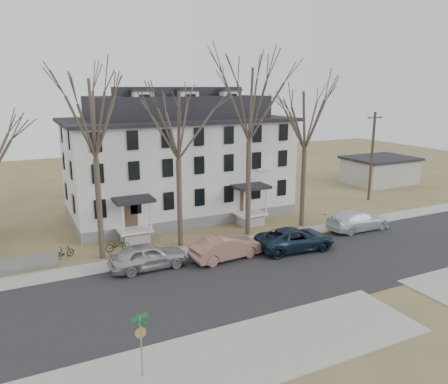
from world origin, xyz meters
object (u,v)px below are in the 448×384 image
car_tan (226,248)px  bicycle_left (118,246)px  boarding_house (179,159)px  tree_far_left (93,113)px  tree_center (249,99)px  car_navy (295,239)px  tree_mid_left (178,121)px  car_white (358,221)px  bicycle_right (65,253)px  car_silver (148,257)px  utility_pole_far (372,155)px  street_sign (141,337)px  tree_mid_right (306,117)px

car_tan → bicycle_left: 8.26m
boarding_house → tree_far_left: 13.12m
tree_center → car_navy: bearing=-73.6°
tree_mid_left → tree_center: 6.18m
car_white → bicycle_left: bearing=78.9°
car_navy → bicycle_right: 16.92m
boarding_house → car_navy: bearing=-71.2°
car_silver → car_tan: car_silver is taller
tree_mid_left → car_tan: tree_mid_left is taller
boarding_house → utility_pole_far: boarding_house is taller
car_silver → car_navy: size_ratio=0.87×
car_navy → bicycle_left: car_navy is taller
car_tan → bicycle_right: car_tan is taller
tree_mid_left → utility_pole_far: size_ratio=1.34×
car_silver → tree_mid_left: bearing=-47.3°
utility_pole_far → car_navy: (-16.09, -9.01, -4.07)m
tree_center → street_sign: (-13.09, -14.32, -9.19)m
tree_mid_left → car_silver: tree_mid_left is taller
tree_far_left → tree_mid_right: 17.52m
tree_center → car_silver: tree_center is taller
tree_mid_right → street_sign: (-18.59, -14.32, -7.71)m
tree_mid_right → car_navy: bearing=-130.4°
tree_mid_left → tree_mid_right: bearing=0.0°
car_silver → utility_pole_far: bearing=-75.0°
tree_far_left → utility_pole_far: bearing=8.1°
tree_mid_left → utility_pole_far: bearing=10.1°
tree_center → car_tan: tree_center is taller
tree_mid_left → car_silver: bearing=-136.6°
boarding_house → tree_far_left: (-9.00, -8.15, 4.96)m
car_silver → car_tan: bearing=-98.7°
utility_pole_far → bicycle_right: size_ratio=6.25×
boarding_house → bicycle_left: bearing=-136.2°
tree_mid_left → car_tan: (1.91, -4.16, -8.73)m
bicycle_left → boarding_house: bearing=-41.6°
tree_center → car_navy: tree_center is taller
car_navy → car_white: bearing=-73.1°
car_silver → bicycle_left: (-1.13, 4.13, -0.42)m
car_white → bicycle_left: car_white is taller
street_sign → car_white: bearing=6.1°
utility_pole_far → car_tan: (-21.59, -8.36, -4.03)m
car_tan → car_navy: bearing=-102.6°
car_white → bicycle_right: bearing=80.1°
tree_far_left → tree_mid_right: bearing=0.0°
tree_far_left → bicycle_left: size_ratio=7.68×
car_navy → bicycle_right: car_navy is taller
tree_center → tree_mid_right: size_ratio=1.15×
car_silver → car_white: car_silver is taller
car_tan → bicycle_left: (-6.63, 4.91, -0.40)m
tree_center → car_silver: (-9.59, -3.39, -10.19)m
tree_center → car_navy: 11.41m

